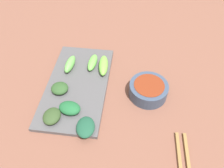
# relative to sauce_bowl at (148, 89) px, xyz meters

# --- Properties ---
(tabletop) EXTENTS (2.10, 2.10, 0.02)m
(tabletop) POSITION_rel_sauce_bowl_xyz_m (0.13, -0.02, -0.03)
(tabletop) COLOR brown
(tabletop) RESTS_ON ground
(sauce_bowl) EXTENTS (0.11, 0.11, 0.04)m
(sauce_bowl) POSITION_rel_sauce_bowl_xyz_m (0.00, 0.00, 0.00)
(sauce_bowl) COLOR #35445A
(sauce_bowl) RESTS_ON tabletop
(serving_plate) EXTENTS (0.18, 0.34, 0.01)m
(serving_plate) POSITION_rel_sauce_bowl_xyz_m (0.21, -0.00, -0.02)
(serving_plate) COLOR #4C4B4E
(serving_plate) RESTS_ON tabletop
(broccoli_leafy_0) EXTENTS (0.05, 0.05, 0.02)m
(broccoli_leafy_0) POSITION_rel_sauce_bowl_xyz_m (0.26, 0.03, -0.00)
(broccoli_leafy_0) COLOR #2A4C24
(broccoli_leafy_0) RESTS_ON serving_plate
(broccoli_stalk_1) EXTENTS (0.04, 0.09, 0.03)m
(broccoli_stalk_1) POSITION_rel_sauce_bowl_xyz_m (0.14, -0.08, 0.00)
(broccoli_stalk_1) COLOR #6DBB41
(broccoli_stalk_1) RESTS_ON serving_plate
(broccoli_stalk_2) EXTENTS (0.03, 0.08, 0.03)m
(broccoli_stalk_2) POSITION_rel_sauce_bowl_xyz_m (0.25, -0.07, 0.00)
(broccoli_stalk_2) COLOR #61AF4D
(broccoli_stalk_2) RESTS_ON serving_plate
(broccoli_stalk_3) EXTENTS (0.03, 0.08, 0.02)m
(broccoli_stalk_3) POSITION_rel_sauce_bowl_xyz_m (0.18, -0.09, -0.00)
(broccoli_stalk_3) COLOR #62B346
(broccoli_stalk_3) RESTS_ON serving_plate
(broccoli_leafy_4) EXTENTS (0.07, 0.05, 0.02)m
(broccoli_leafy_4) POSITION_rel_sauce_bowl_xyz_m (0.21, 0.09, 0.00)
(broccoli_leafy_4) COLOR #1D5C30
(broccoli_leafy_4) RESTS_ON serving_plate
(broccoli_leafy_5) EXTENTS (0.05, 0.06, 0.02)m
(broccoli_leafy_5) POSITION_rel_sauce_bowl_xyz_m (0.25, 0.12, -0.00)
(broccoli_leafy_5) COLOR #2E4522
(broccoli_leafy_5) RESTS_ON serving_plate
(broccoli_leafy_6) EXTENTS (0.06, 0.07, 0.02)m
(broccoli_leafy_6) POSITION_rel_sauce_bowl_xyz_m (0.16, 0.14, -0.00)
(broccoli_leafy_6) COLOR #1B4A33
(broccoli_leafy_6) RESTS_ON serving_plate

